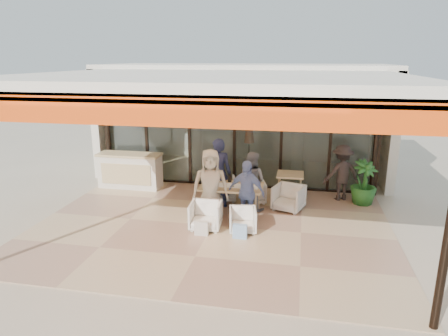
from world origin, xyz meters
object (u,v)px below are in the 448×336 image
at_px(diner_navy, 218,173).
at_px(diner_periwinkle, 246,192).
at_px(host_counter, 130,170).
at_px(dining_table, 231,188).
at_px(chair_far_right, 253,191).
at_px(chair_near_right, 243,219).
at_px(chair_near_left, 206,214).
at_px(standing_woman, 342,173).
at_px(side_chair, 289,197).
at_px(potted_palm, 364,183).
at_px(diner_cream, 210,186).
at_px(diner_grey, 251,181).
at_px(side_table, 290,178).
at_px(chair_far_left, 222,188).

distance_m(diner_navy, diner_periwinkle, 1.24).
relative_size(host_counter, dining_table, 1.23).
distance_m(chair_far_right, chair_near_right, 1.90).
relative_size(host_counter, chair_near_left, 2.66).
relative_size(diner_navy, standing_woman, 1.19).
bearing_deg(side_chair, chair_far_right, 175.93).
bearing_deg(potted_palm, host_counter, 178.77).
distance_m(diner_cream, side_chair, 2.11).
bearing_deg(dining_table, diner_grey, 46.21).
bearing_deg(diner_navy, chair_far_right, -154.31).
bearing_deg(side_table, diner_periwinkle, -118.09).
bearing_deg(diner_cream, potted_palm, 12.37).
bearing_deg(diner_periwinkle, side_table, 78.06).
relative_size(dining_table, diner_grey, 1.00).
relative_size(diner_navy, side_table, 2.43).
bearing_deg(chair_far_right, chair_near_left, 50.20).
xyz_separation_m(chair_far_left, diner_grey, (0.84, -0.50, 0.40)).
distance_m(chair_near_right, potted_palm, 3.66).
bearing_deg(potted_palm, diner_periwinkle, -147.58).
distance_m(chair_near_right, diner_grey, 1.47).
relative_size(chair_near_left, diner_navy, 0.38).
height_order(chair_near_right, standing_woman, standing_woman).
bearing_deg(chair_far_right, chair_far_left, -15.94).
xyz_separation_m(diner_navy, side_table, (1.78, 0.86, -0.27)).
bearing_deg(dining_table, chair_near_right, -66.00).
xyz_separation_m(chair_near_left, standing_woman, (3.12, 2.53, 0.42)).
distance_m(chair_far_left, side_table, 1.84).
relative_size(chair_near_left, potted_palm, 0.59).
relative_size(chair_far_right, chair_near_right, 1.06).
xyz_separation_m(chair_near_right, side_chair, (0.94, 1.51, 0.06)).
height_order(dining_table, diner_grey, diner_grey).
xyz_separation_m(side_table, side_chair, (0.00, -0.75, -0.28)).
distance_m(dining_table, diner_periwinkle, 0.63).
bearing_deg(chair_far_right, side_chair, 141.51).
distance_m(standing_woman, potted_palm, 0.62).
bearing_deg(chair_far_left, standing_woman, 176.93).
bearing_deg(potted_palm, diner_grey, -162.40).
bearing_deg(diner_periwinkle, dining_table, 149.18).
bearing_deg(diner_cream, side_chair, 15.85).
bearing_deg(diner_cream, diner_navy, 76.27).
height_order(chair_far_left, chair_near_left, chair_far_left).
height_order(chair_far_left, chair_far_right, chair_far_left).
height_order(chair_near_left, diner_navy, diner_navy).
xyz_separation_m(chair_near_right, diner_navy, (-0.84, 1.40, 0.61)).
relative_size(standing_woman, potted_palm, 1.28).
height_order(host_counter, diner_periwinkle, diner_periwinkle).
bearing_deg(diner_navy, chair_near_right, 115.89).
height_order(diner_periwinkle, side_chair, diner_periwinkle).
height_order(host_counter, chair_far_right, host_counter).
bearing_deg(diner_navy, side_chair, 178.46).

